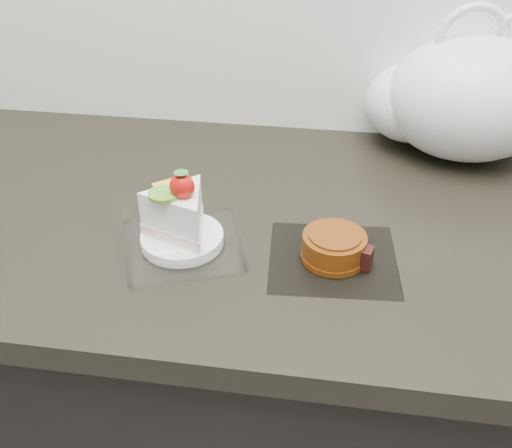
% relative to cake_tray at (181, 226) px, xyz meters
% --- Properties ---
extents(counter, '(2.04, 0.64, 0.90)m').
position_rel_cake_tray_xyz_m(counter, '(0.14, 0.11, -0.48)').
color(counter, black).
rests_on(counter, ground).
extents(cake_tray, '(0.21, 0.21, 0.13)m').
position_rel_cake_tray_xyz_m(cake_tray, '(0.00, 0.00, 0.00)').
color(cake_tray, white).
rests_on(cake_tray, counter).
extents(mooncake_wrap, '(0.19, 0.18, 0.04)m').
position_rel_cake_tray_xyz_m(mooncake_wrap, '(0.22, 0.00, -0.02)').
color(mooncake_wrap, white).
rests_on(mooncake_wrap, counter).
extents(plastic_bag, '(0.34, 0.24, 0.27)m').
position_rel_cake_tray_xyz_m(plastic_bag, '(0.41, 0.35, 0.07)').
color(plastic_bag, white).
rests_on(plastic_bag, counter).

